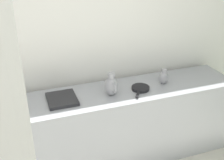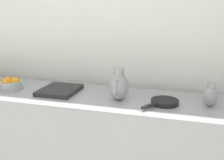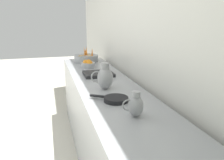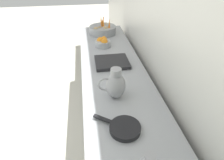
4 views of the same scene
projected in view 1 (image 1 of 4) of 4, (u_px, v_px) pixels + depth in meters
The scene contains 7 objects.
tile_wall_left at pixel (129, 29), 3.31m from camera, with size 0.10×7.67×3.00m, color white.
prep_counter at pixel (101, 129), 3.26m from camera, with size 0.62×3.23×0.93m, color #9EA0A5.
orange_bowl at pixel (17, 106), 2.73m from camera, with size 0.19×0.19×0.11m.
metal_pitcher_tall at pixel (111, 85), 2.99m from camera, with size 0.21×0.15×0.25m.
metal_pitcher_short at pixel (164, 77), 3.25m from camera, with size 0.15×0.11×0.18m.
counter_sink_basin at pixel (62, 99), 2.92m from camera, with size 0.34×0.30×0.04m, color #232326.
skillet_on_counter at pixel (140, 88), 3.14m from camera, with size 0.30×0.25×0.03m.
Camera 1 is at (1.04, -0.53, 2.40)m, focal length 44.87 mm.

